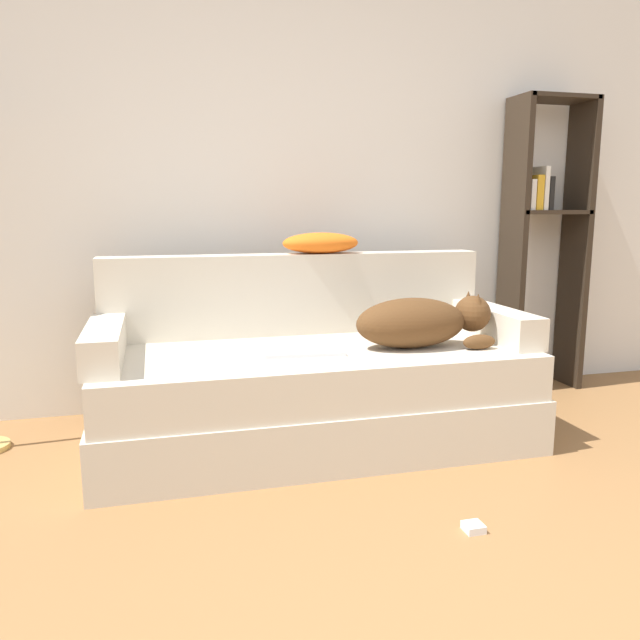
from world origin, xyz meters
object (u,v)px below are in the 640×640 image
object	(u,v)px
bookshelf	(544,229)
power_adapter	(473,527)
throw_pillow	(321,243)
couch	(315,396)
dog	(421,322)
laptop	(302,350)

from	to	relation	value
bookshelf	power_adapter	bearing A→B (deg)	-129.44
throw_pillow	bookshelf	bearing A→B (deg)	7.54
couch	bookshelf	size ratio (longest dim) A/B	1.15
dog	bookshelf	world-z (taller)	bookshelf
dog	power_adapter	xyz separation A→B (m)	(-0.17, -0.85, -0.57)
dog	power_adapter	size ratio (longest dim) A/B	10.04
laptop	bookshelf	distance (m)	1.83
laptop	power_adapter	bearing A→B (deg)	-60.67
couch	throw_pillow	bearing A→B (deg)	71.00
couch	bookshelf	xyz separation A→B (m)	(1.57, 0.56, 0.75)
laptop	dog	bearing A→B (deg)	1.48
dog	laptop	distance (m)	0.57
dog	throw_pillow	xyz separation A→B (m)	(-0.36, 0.47, 0.35)
throw_pillow	power_adapter	distance (m)	1.62
dog	bookshelf	bearing A→B (deg)	31.51
dog	bookshelf	xyz separation A→B (m)	(1.08, 0.66, 0.40)
dog	throw_pillow	world-z (taller)	throw_pillow
power_adapter	laptop	bearing A→B (deg)	114.14
couch	dog	size ratio (longest dim) A/B	3.00
dog	power_adapter	bearing A→B (deg)	-101.00
throw_pillow	laptop	bearing A→B (deg)	-114.93
couch	laptop	size ratio (longest dim) A/B	5.26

